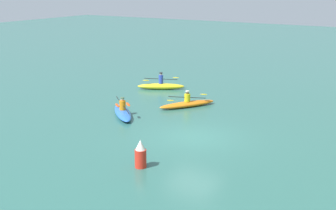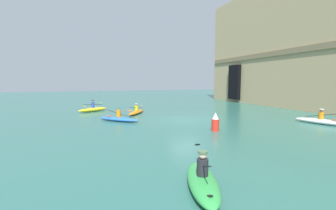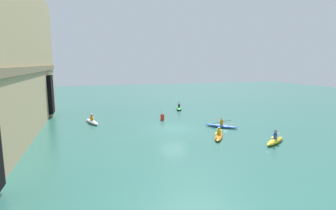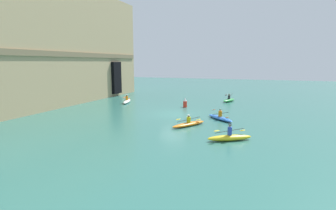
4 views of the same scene
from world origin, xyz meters
TOP-DOWN VIEW (x-y plane):
  - ground_plane at (0.00, 0.00)m, footprint 120.00×120.00m
  - kayak_yellow at (-7.64, -6.82)m, footprint 2.19×3.08m
  - kayak_orange at (-4.58, -2.99)m, footprint 3.42×2.44m
  - kayak_blue at (-1.14, -5.11)m, footprint 3.07×3.07m
  - marker_buoy at (4.39, 0.02)m, footprint 0.47×0.47m

SIDE VIEW (x-z plane):
  - ground_plane at x=0.00m, z-range 0.00..0.00m
  - kayak_blue at x=-1.14m, z-range -0.31..0.71m
  - kayak_orange at x=-4.58m, z-range -0.28..0.69m
  - kayak_yellow at x=-7.64m, z-range -0.34..0.83m
  - marker_buoy at x=4.39m, z-range -0.04..1.11m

